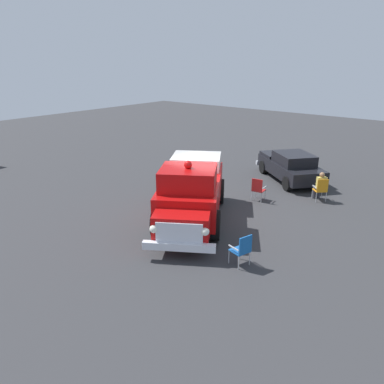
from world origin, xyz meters
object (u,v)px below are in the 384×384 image
lawn_chair_spare (242,248)px  traffic_cone (200,189)px  classic_hot_rod (290,166)px  lawn_chair_near_truck (321,188)px  vintage_fire_truck (191,190)px  lawn_chair_by_car (258,188)px  spectator_seated (320,185)px

lawn_chair_spare → traffic_cone: size_ratio=1.61×
classic_hot_rod → lawn_chair_near_truck: bearing=-129.9°
lawn_chair_near_truck → lawn_chair_spare: 6.78m
vintage_fire_truck → lawn_chair_spare: 3.78m
lawn_chair_by_car → lawn_chair_spare: bearing=-155.0°
vintage_fire_truck → lawn_chair_near_truck: size_ratio=6.07×
vintage_fire_truck → traffic_cone: size_ratio=9.75×
lawn_chair_near_truck → traffic_cone: 5.25m
classic_hot_rod → lawn_chair_by_car: bearing=-176.3°
lawn_chair_spare → spectator_seated: 6.88m
spectator_seated → traffic_cone: spectator_seated is taller
traffic_cone → lawn_chair_spare: bearing=-130.9°
vintage_fire_truck → traffic_cone: 2.95m
lawn_chair_near_truck → traffic_cone: bearing=120.4°
lawn_chair_by_car → spectator_seated: 2.71m
spectator_seated → lawn_chair_near_truck: bearing=-135.6°
spectator_seated → lawn_chair_by_car: bearing=130.9°
lawn_chair_near_truck → traffic_cone: (-2.65, 4.52, -0.28)m
vintage_fire_truck → spectator_seated: 5.99m
lawn_chair_spare → vintage_fire_truck: bearing=62.9°
vintage_fire_truck → lawn_chair_by_car: (3.40, -0.95, -0.61)m
classic_hot_rod → lawn_chair_near_truck: 3.10m
lawn_chair_by_car → traffic_cone: (-0.98, 2.38, -0.28)m
vintage_fire_truck → lawn_chair_near_truck: 5.97m
vintage_fire_truck → traffic_cone: bearing=30.6°
lawn_chair_spare → spectator_seated: size_ratio=0.79×
vintage_fire_truck → classic_hot_rod: bearing=-5.7°
traffic_cone → spectator_seated: bearing=-58.2°
classic_hot_rod → traffic_cone: 5.13m
lawn_chair_near_truck → traffic_cone: lawn_chair_near_truck is taller
lawn_chair_near_truck → lawn_chair_spare: bearing=-178.0°
lawn_chair_by_car → lawn_chair_spare: same height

